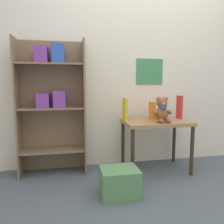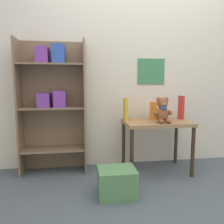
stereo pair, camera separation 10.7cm
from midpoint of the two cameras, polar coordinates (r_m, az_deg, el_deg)
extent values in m
cube|color=silver|center=(2.72, 8.39, 13.05)|extent=(4.80, 0.06, 2.50)
cube|color=#3D8451|center=(2.72, 11.30, 10.34)|extent=(0.33, 0.01, 0.30)
cube|color=#7F664C|center=(2.49, -21.94, 0.88)|extent=(0.02, 0.27, 1.44)
cube|color=#7F664C|center=(2.42, -5.93, 1.21)|extent=(0.02, 0.27, 1.44)
cube|color=#7F664C|center=(2.56, -13.78, 1.36)|extent=(0.70, 0.02, 1.44)
cube|color=#7F664C|center=(2.52, -13.72, -9.40)|extent=(0.67, 0.25, 0.02)
cube|color=#7F664C|center=(2.43, -14.04, 1.06)|extent=(0.67, 0.25, 0.02)
cube|color=#7F664C|center=(2.42, -14.39, 11.93)|extent=(0.67, 0.25, 0.02)
cube|color=purple|center=(2.43, -16.49, 14.00)|extent=(0.13, 0.19, 0.16)
cube|color=#2D51B7|center=(2.42, -12.49, 14.51)|extent=(0.13, 0.19, 0.19)
cube|color=purple|center=(2.42, -16.09, 2.95)|extent=(0.13, 0.19, 0.15)
cube|color=purple|center=(2.40, -12.18, 3.35)|extent=(0.13, 0.19, 0.17)
cube|color=#9E754C|center=(2.46, 12.82, -2.74)|extent=(0.72, 0.47, 0.04)
cylinder|color=#37291A|center=(2.24, 6.54, -11.12)|extent=(0.04, 0.04, 0.53)
cylinder|color=#37291A|center=(2.49, 21.52, -9.71)|extent=(0.04, 0.04, 0.53)
cylinder|color=#37291A|center=(2.62, 4.22, -8.37)|extent=(0.04, 0.04, 0.53)
cylinder|color=#37291A|center=(2.84, 17.40, -7.48)|extent=(0.04, 0.04, 0.53)
ellipsoid|color=brown|center=(2.39, 14.17, -0.63)|extent=(0.14, 0.11, 0.17)
sphere|color=brown|center=(2.38, 14.27, 2.30)|extent=(0.11, 0.11, 0.11)
sphere|color=brown|center=(2.36, 13.34, 3.26)|extent=(0.05, 0.05, 0.05)
sphere|color=brown|center=(2.39, 15.24, 3.25)|extent=(0.05, 0.05, 0.05)
ellipsoid|color=#B56E48|center=(2.33, 14.72, 1.98)|extent=(0.05, 0.03, 0.03)
ellipsoid|color=brown|center=(2.35, 12.52, -0.22)|extent=(0.05, 0.09, 0.05)
ellipsoid|color=brown|center=(2.41, 16.06, -0.14)|extent=(0.05, 0.09, 0.05)
ellipsoid|color=brown|center=(2.31, 14.01, -2.35)|extent=(0.05, 0.10, 0.05)
ellipsoid|color=brown|center=(2.34, 15.77, -2.29)|extent=(0.05, 0.10, 0.05)
cube|color=#2356B2|center=(2.34, 14.66, 1.12)|extent=(0.06, 0.02, 0.03)
cube|color=gold|center=(2.46, 4.74, 0.79)|extent=(0.03, 0.13, 0.25)
cube|color=orange|center=(2.56, 11.88, 0.36)|extent=(0.04, 0.11, 0.20)
cube|color=red|center=(2.67, 18.70, 1.12)|extent=(0.03, 0.11, 0.27)
cube|color=#568956|center=(2.01, 2.86, -17.83)|extent=(0.33, 0.27, 0.24)
camera|label=1|loc=(0.05, -88.71, 0.17)|focal=35.00mm
camera|label=2|loc=(0.05, 91.29, -0.17)|focal=35.00mm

